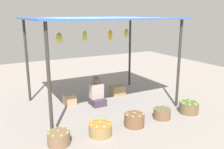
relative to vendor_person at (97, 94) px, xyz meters
The scene contains 10 objects.
ground_plane 0.33m from the vendor_person, 16.66° to the left, with size 14.00×14.00×0.00m, color gray.
market_stall_structure 1.85m from the vendor_person, 19.53° to the left, with size 3.63×2.61×2.29m.
vendor_person is the anchor object (origin of this frame).
basket_limes 2.16m from the vendor_person, 134.60° to the right, with size 0.42×0.42×0.30m.
basket_oranges 1.72m from the vendor_person, 113.04° to the right, with size 0.47×0.47×0.30m.
basket_potatoes 1.58m from the vendor_person, 84.09° to the right, with size 0.44×0.44×0.33m.
basket_green_chilies 1.82m from the vendor_person, 58.57° to the right, with size 0.40×0.40×0.27m.
basket_green_apples 2.38m from the vendor_person, 42.38° to the right, with size 0.47×0.47×0.32m.
wooden_crate_near_vendor 0.75m from the vendor_person, 154.23° to the left, with size 0.32×0.24×0.30m, color tan.
wooden_crate_stacked_rear 1.01m from the vendor_person, 26.78° to the left, with size 0.40×0.35×0.29m, color #A58654.
Camera 1 is at (-2.76, -5.67, 2.39)m, focal length 39.09 mm.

